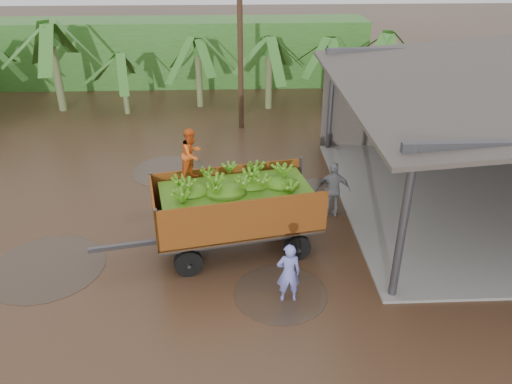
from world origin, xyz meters
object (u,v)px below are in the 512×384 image
man_blue (289,273)px  utility_pole (240,46)px  banana_trailer (235,206)px  man_grey (333,190)px

man_blue → utility_pole: bearing=-88.1°
banana_trailer → man_grey: (3.06, 1.68, -0.45)m
banana_trailer → man_grey: 3.52m
man_grey → utility_pole: 8.93m
banana_trailer → utility_pole: (0.33, 9.73, 2.30)m
banana_trailer → man_blue: 2.71m
utility_pole → man_grey: bearing=-71.3°
man_blue → banana_trailer: bearing=-64.2°
utility_pole → man_blue: bearing=-85.6°
banana_trailer → man_grey: bearing=17.3°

